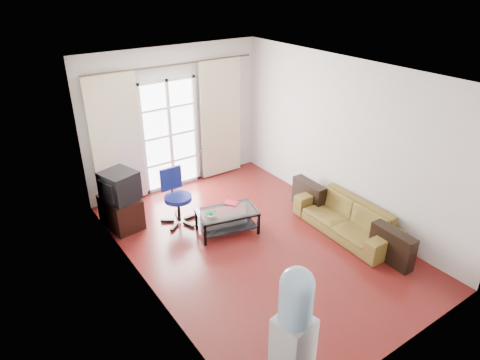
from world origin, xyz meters
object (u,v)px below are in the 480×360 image
crt_tv (119,186)px  task_chair (178,207)px  coffee_table (227,218)px  sofa (346,218)px  water_cooler (294,335)px  tv_stand (121,212)px

crt_tv → task_chair: crt_tv is taller
coffee_table → task_chair: bearing=124.8°
sofa → crt_tv: 3.72m
task_chair → water_cooler: water_cooler is taller
task_chair → crt_tv: bearing=154.6°
coffee_table → crt_tv: size_ratio=1.67×
sofa → tv_stand: (-2.93, 2.28, -0.00)m
water_cooler → sofa: bearing=23.4°
crt_tv → water_cooler: size_ratio=0.40×
tv_stand → crt_tv: size_ratio=1.12×
tv_stand → task_chair: (0.84, -0.43, 0.02)m
coffee_table → task_chair: size_ratio=1.12×
coffee_table → tv_stand: 1.78m
sofa → tv_stand: bearing=-125.7°
coffee_table → task_chair: task_chair is taller
crt_tv → task_chair: 1.04m
crt_tv → water_cooler: bearing=-104.3°
sofa → crt_tv: (-2.93, 2.23, 0.50)m
sofa → task_chair: 2.80m
task_chair → sofa: bearing=-42.6°
coffee_table → crt_tv: bearing=140.4°
coffee_table → crt_tv: 1.82m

